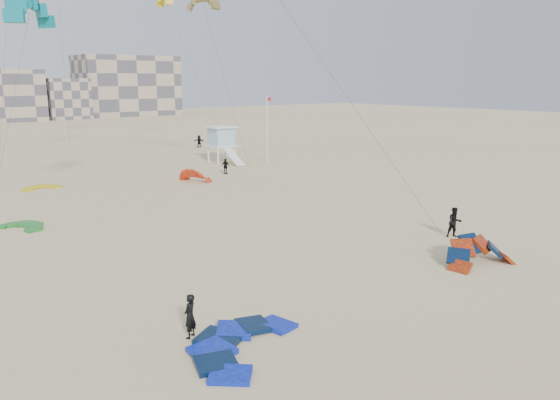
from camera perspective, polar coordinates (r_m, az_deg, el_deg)
ground at (r=20.61m, az=-0.29°, el=-14.50°), size 320.00×320.00×0.00m
kite_ground_blue at (r=20.20m, az=-3.92°, el=-15.12°), size 6.42×6.50×0.79m
kite_ground_orange at (r=30.25m, az=20.01°, el=-6.36°), size 4.47×4.51×3.77m
kite_ground_green at (r=39.07m, az=-25.34°, el=-2.67°), size 4.18×4.11×0.64m
kite_ground_red_far at (r=52.39m, az=-8.84°, el=1.94°), size 4.50×4.47×3.44m
kite_ground_yellow at (r=52.60m, az=-23.64°, el=1.09°), size 3.07×3.23×0.55m
kitesurfer_main at (r=20.76m, az=-9.40°, el=-11.88°), size 0.74×0.67×1.69m
kitesurfer_b at (r=34.73m, az=17.78°, el=-2.24°), size 1.13×1.05×1.85m
kitesurfer_d at (r=56.03m, az=-5.70°, el=3.53°), size 0.76×1.01×1.60m
kitesurfer_f at (r=79.33m, az=-8.45°, el=6.08°), size 1.31×1.65×1.75m
kite_fly_teal_a at (r=41.33m, az=-24.70°, el=17.42°), size 7.53×8.00×14.05m
kite_fly_olive at (r=54.90m, az=-8.03°, el=19.70°), size 4.41×6.51×16.73m
kite_fly_yellow at (r=79.19m, az=-11.95°, el=19.76°), size 8.21×5.47×20.02m
lifeguard_tower_near at (r=64.10m, az=-6.12°, el=5.79°), size 3.08×5.79×4.22m
flagpole at (r=63.69m, az=-1.35°, el=7.61°), size 0.63×0.10×7.76m
condo_east at (r=158.84m, az=-15.68°, el=11.40°), size 26.00×14.00×16.00m
condo_fill_right at (r=149.03m, az=-21.48°, el=9.82°), size 10.00×10.00×10.00m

